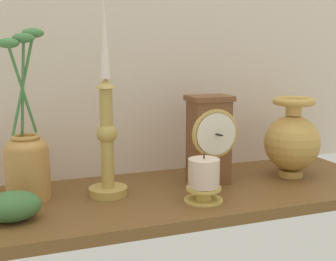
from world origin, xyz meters
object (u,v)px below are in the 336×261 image
(brass_vase_bulbous, at_px, (292,140))
(pillar_candle_front, at_px, (204,180))
(candlestick_tall_left, at_px, (107,131))
(mantel_clock, at_px, (210,138))
(brass_vase_jar, at_px, (27,159))

(brass_vase_bulbous, height_order, pillar_candle_front, brass_vase_bulbous)
(candlestick_tall_left, height_order, pillar_candle_front, candlestick_tall_left)
(mantel_clock, distance_m, candlestick_tall_left, 0.25)
(candlestick_tall_left, xyz_separation_m, brass_vase_bulbous, (0.47, -0.01, -0.05))
(pillar_candle_front, bearing_deg, candlestick_tall_left, 148.91)
(brass_vase_bulbous, distance_m, brass_vase_jar, 0.63)
(mantel_clock, distance_m, pillar_candle_front, 0.15)
(mantel_clock, bearing_deg, candlestick_tall_left, -178.51)
(pillar_candle_front, bearing_deg, brass_vase_jar, 157.56)
(mantel_clock, relative_size, brass_vase_jar, 0.58)
(mantel_clock, relative_size, brass_vase_bulbous, 1.05)
(candlestick_tall_left, distance_m, brass_vase_jar, 0.18)
(brass_vase_bulbous, bearing_deg, brass_vase_jar, 175.86)
(brass_vase_bulbous, bearing_deg, pillar_candle_front, -161.35)
(brass_vase_jar, bearing_deg, candlestick_tall_left, -11.63)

